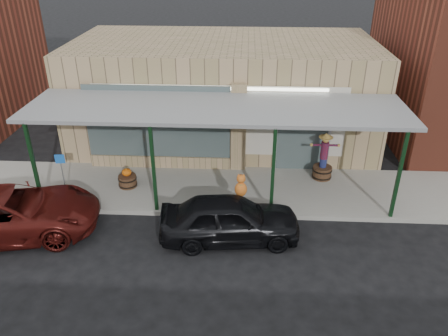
# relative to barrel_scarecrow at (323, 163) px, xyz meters

# --- Properties ---
(ground) EXTENTS (120.00, 120.00, 0.00)m
(ground) POSITION_rel_barrel_scarecrow_xyz_m (-3.72, -4.51, -0.73)
(ground) COLOR black
(ground) RESTS_ON ground
(sidewalk) EXTENTS (40.00, 3.20, 0.15)m
(sidewalk) POSITION_rel_barrel_scarecrow_xyz_m (-3.72, -0.91, -0.66)
(sidewalk) COLOR gray
(sidewalk) RESTS_ON ground
(storefront) EXTENTS (12.00, 6.25, 4.20)m
(storefront) POSITION_rel_barrel_scarecrow_xyz_m (-3.72, 3.66, 1.36)
(storefront) COLOR tan
(storefront) RESTS_ON ground
(awning) EXTENTS (12.00, 3.00, 3.04)m
(awning) POSITION_rel_barrel_scarecrow_xyz_m (-3.72, -0.94, 2.28)
(awning) COLOR slate
(awning) RESTS_ON ground
(block_buildings_near) EXTENTS (61.00, 8.00, 8.00)m
(block_buildings_near) POSITION_rel_barrel_scarecrow_xyz_m (-1.71, 4.69, 3.03)
(block_buildings_near) COLOR brown
(block_buildings_near) RESTS_ON ground
(barrel_scarecrow) EXTENTS (1.05, 0.80, 1.73)m
(barrel_scarecrow) POSITION_rel_barrel_scarecrow_xyz_m (0.00, 0.00, 0.00)
(barrel_scarecrow) COLOR #4C361E
(barrel_scarecrow) RESTS_ON sidewalk
(barrel_pumpkin) EXTENTS (0.80, 0.80, 0.72)m
(barrel_pumpkin) POSITION_rel_barrel_scarecrow_xyz_m (-6.79, -0.96, -0.33)
(barrel_pumpkin) COLOR #4C361E
(barrel_pumpkin) RESTS_ON sidewalk
(handicap_sign) EXTENTS (0.31, 0.06, 1.49)m
(handicap_sign) POSITION_rel_barrel_scarecrow_xyz_m (-8.72, -1.63, 0.38)
(handicap_sign) COLOR gray
(handicap_sign) RESTS_ON sidewalk
(parked_sedan) EXTENTS (4.14, 2.05, 1.66)m
(parked_sedan) POSITION_rel_barrel_scarecrow_xyz_m (-3.15, -3.54, -0.05)
(parked_sedan) COLOR black
(parked_sedan) RESTS_ON ground
(car_maroon) EXTENTS (5.49, 3.35, 1.42)m
(car_maroon) POSITION_rel_barrel_scarecrow_xyz_m (-9.59, -3.63, -0.02)
(car_maroon) COLOR #511310
(car_maroon) RESTS_ON ground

